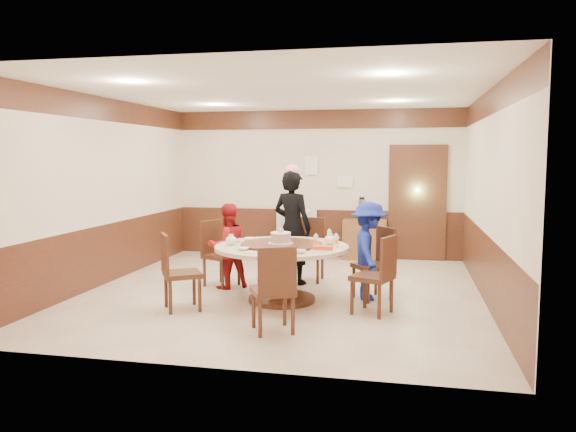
% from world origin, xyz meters
% --- Properties ---
extents(room, '(6.00, 6.04, 2.84)m').
position_xyz_m(room, '(0.01, 0.01, 1.08)').
color(room, beige).
rests_on(room, ground).
extents(banquet_table, '(1.77, 1.77, 0.78)m').
position_xyz_m(banquet_table, '(0.10, -0.54, 0.53)').
color(banquet_table, '#482416').
rests_on(banquet_table, ground).
extents(chair_0, '(0.62, 0.62, 0.97)m').
position_xyz_m(chair_0, '(1.29, -0.16, 0.30)').
color(chair_0, '#482416').
rests_on(chair_0, ground).
extents(chair_1, '(0.46, 0.47, 0.97)m').
position_xyz_m(chair_1, '(0.24, 0.77, 0.30)').
color(chair_1, '#482416').
rests_on(chair_1, ground).
extents(chair_2, '(0.58, 0.58, 0.97)m').
position_xyz_m(chair_2, '(-0.99, 0.16, 0.30)').
color(chair_2, '#482416').
rests_on(chair_2, ground).
extents(chair_3, '(0.61, 0.61, 0.97)m').
position_xyz_m(chair_3, '(-1.05, -1.21, 0.30)').
color(chair_3, '#482416').
rests_on(chair_3, ground).
extents(chair_4, '(0.59, 0.59, 0.97)m').
position_xyz_m(chair_4, '(0.30, -1.85, 0.30)').
color(chair_4, '#482416').
rests_on(chair_4, ground).
extents(chair_5, '(0.58, 0.57, 0.97)m').
position_xyz_m(chair_5, '(1.33, -0.90, 0.30)').
color(chair_5, '#482416').
rests_on(chair_5, ground).
extents(person_standing, '(0.73, 0.61, 1.71)m').
position_xyz_m(person_standing, '(0.02, 0.55, 0.86)').
color(person_standing, black).
rests_on(person_standing, ground).
extents(person_red, '(0.76, 0.75, 1.24)m').
position_xyz_m(person_red, '(-0.84, 0.04, 0.62)').
color(person_red, '#A11517').
rests_on(person_red, ground).
extents(person_blue, '(0.62, 0.92, 1.32)m').
position_xyz_m(person_blue, '(1.22, -0.18, 0.66)').
color(person_blue, navy).
rests_on(person_blue, ground).
extents(birthday_cake, '(0.33, 0.33, 0.22)m').
position_xyz_m(birthday_cake, '(0.09, -0.56, 0.86)').
color(birthday_cake, white).
rests_on(birthday_cake, banquet_table).
extents(teapot_left, '(0.17, 0.15, 0.13)m').
position_xyz_m(teapot_left, '(-0.57, -0.64, 0.81)').
color(teapot_left, white).
rests_on(teapot_left, banquet_table).
extents(teapot_right, '(0.17, 0.15, 0.13)m').
position_xyz_m(teapot_right, '(0.71, -0.31, 0.81)').
color(teapot_right, white).
rests_on(teapot_right, banquet_table).
extents(bowl_0, '(0.16, 0.16, 0.04)m').
position_xyz_m(bowl_0, '(-0.44, -0.19, 0.77)').
color(bowl_0, white).
rests_on(bowl_0, banquet_table).
extents(bowl_1, '(0.14, 0.14, 0.05)m').
position_xyz_m(bowl_1, '(0.45, -1.09, 0.77)').
color(bowl_1, white).
rests_on(bowl_1, banquet_table).
extents(bowl_2, '(0.15, 0.15, 0.04)m').
position_xyz_m(bowl_2, '(-0.29, -1.02, 0.77)').
color(bowl_2, white).
rests_on(bowl_2, banquet_table).
extents(bowl_3, '(0.13, 0.13, 0.04)m').
position_xyz_m(bowl_3, '(0.74, -0.69, 0.77)').
color(bowl_3, white).
rests_on(bowl_3, banquet_table).
extents(bowl_4, '(0.16, 0.16, 0.04)m').
position_xyz_m(bowl_4, '(-0.58, -0.41, 0.77)').
color(bowl_4, white).
rests_on(bowl_4, banquet_table).
extents(saucer_near, '(0.18, 0.18, 0.01)m').
position_xyz_m(saucer_near, '(-0.15, -1.19, 0.76)').
color(saucer_near, white).
rests_on(saucer_near, banquet_table).
extents(saucer_far, '(0.18, 0.18, 0.01)m').
position_xyz_m(saucer_far, '(0.55, -0.04, 0.76)').
color(saucer_far, white).
rests_on(saucer_far, banquet_table).
extents(shrimp_platter, '(0.30, 0.20, 0.06)m').
position_xyz_m(shrimp_platter, '(0.69, -0.84, 0.78)').
color(shrimp_platter, white).
rests_on(shrimp_platter, banquet_table).
extents(bottle_0, '(0.06, 0.06, 0.16)m').
position_xyz_m(bottle_0, '(0.57, -0.62, 0.83)').
color(bottle_0, white).
rests_on(bottle_0, banquet_table).
extents(bottle_1, '(0.06, 0.06, 0.16)m').
position_xyz_m(bottle_1, '(0.82, -0.53, 0.83)').
color(bottle_1, white).
rests_on(bottle_1, banquet_table).
extents(bottle_2, '(0.06, 0.06, 0.16)m').
position_xyz_m(bottle_2, '(0.67, -0.09, 0.83)').
color(bottle_2, white).
rests_on(bottle_2, banquet_table).
extents(tv_stand, '(0.85, 0.45, 0.50)m').
position_xyz_m(tv_stand, '(-0.36, 2.75, 0.25)').
color(tv_stand, '#482416').
rests_on(tv_stand, ground).
extents(television, '(0.78, 0.11, 0.45)m').
position_xyz_m(television, '(-0.36, 2.75, 0.73)').
color(television, gray).
rests_on(television, tv_stand).
extents(side_cabinet, '(0.80, 0.40, 0.75)m').
position_xyz_m(side_cabinet, '(0.95, 2.78, 0.38)').
color(side_cabinet, brown).
rests_on(side_cabinet, ground).
extents(thermos, '(0.15, 0.15, 0.38)m').
position_xyz_m(thermos, '(0.89, 2.78, 0.94)').
color(thermos, silver).
rests_on(thermos, side_cabinet).
extents(notice_left, '(0.25, 0.00, 0.35)m').
position_xyz_m(notice_left, '(-0.10, 2.96, 1.75)').
color(notice_left, white).
rests_on(notice_left, room).
extents(notice_right, '(0.30, 0.00, 0.22)m').
position_xyz_m(notice_right, '(0.55, 2.96, 1.45)').
color(notice_right, white).
rests_on(notice_right, room).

